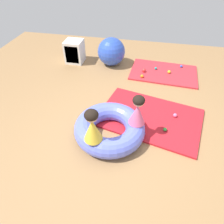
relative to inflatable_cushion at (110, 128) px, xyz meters
name	(u,v)px	position (x,y,z in m)	size (l,w,h in m)	color
ground_plane	(116,129)	(0.08, 0.14, -0.16)	(8.00, 8.00, 0.00)	#9E7549
gym_mat_far_left	(150,117)	(0.64, 0.55, -0.14)	(1.82, 1.22, 0.04)	red
gym_mat_far_right	(164,73)	(0.88, 2.24, -0.14)	(1.57, 1.03, 0.04)	red
inflatable_cushion	(110,128)	(0.00, 0.00, 0.00)	(1.17, 1.17, 0.32)	#6070E5
child_in_yellow	(92,126)	(-0.16, -0.40, 0.42)	(0.38, 0.38, 0.54)	yellow
child_in_pink	(138,110)	(0.42, 0.07, 0.41)	(0.37, 0.37, 0.51)	#E5608E
play_ball_blue	(123,117)	(0.17, 0.40, -0.08)	(0.09, 0.09, 0.09)	blue
play_ball_red	(144,70)	(0.40, 2.14, -0.08)	(0.09, 0.09, 0.09)	red
play_ball_pink	(175,115)	(1.09, 0.63, -0.08)	(0.07, 0.07, 0.07)	pink
play_ball_teal	(156,68)	(0.68, 2.32, -0.09)	(0.06, 0.06, 0.06)	teal
play_ball_orange	(142,76)	(0.38, 1.87, -0.08)	(0.07, 0.07, 0.07)	orange
play_ball_yellow	(169,72)	(1.00, 2.20, -0.08)	(0.07, 0.07, 0.07)	yellow
play_ball_green	(165,129)	(0.91, 0.24, -0.09)	(0.06, 0.06, 0.06)	green
play_ball_blue_second	(181,66)	(1.31, 2.55, -0.09)	(0.06, 0.06, 0.06)	blue
exercise_ball_large	(111,52)	(-0.47, 2.44, 0.18)	(0.69, 0.69, 0.69)	blue
storage_cube	(74,52)	(-1.44, 2.38, 0.12)	(0.44, 0.44, 0.56)	silver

